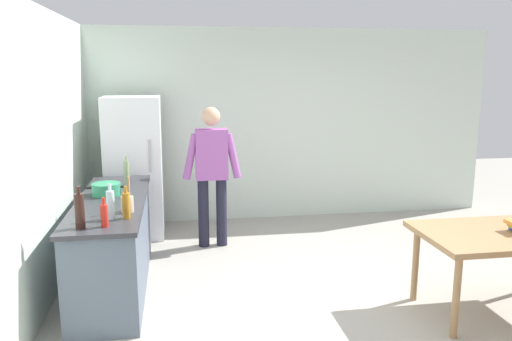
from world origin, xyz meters
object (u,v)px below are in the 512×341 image
(dining_table, at_px, (501,240))
(bottle_water_clear, at_px, (111,204))
(cooking_pot, at_px, (106,189))
(bottle_vinegar_tall, at_px, (127,173))
(bottle_oil_amber, at_px, (126,205))
(bottle_wine_dark, at_px, (80,210))
(refrigerator, at_px, (134,168))
(person, at_px, (212,167))
(utensil_jar, at_px, (127,203))
(bottle_sauce_red, at_px, (104,215))

(dining_table, distance_m, bottle_water_clear, 3.36)
(cooking_pot, relative_size, bottle_vinegar_tall, 1.25)
(bottle_oil_amber, relative_size, bottle_wine_dark, 0.82)
(dining_table, bearing_deg, refrigerator, 140.71)
(bottle_vinegar_tall, bearing_deg, person, 25.86)
(utensil_jar, distance_m, bottle_vinegar_tall, 1.09)
(utensil_jar, bearing_deg, bottle_wine_dark, -127.87)
(person, height_order, bottle_water_clear, person)
(person, bearing_deg, bottle_wine_dark, -120.99)
(cooking_pot, bearing_deg, refrigerator, 83.50)
(dining_table, relative_size, bottle_water_clear, 4.67)
(refrigerator, xyz_separation_m, bottle_oil_amber, (0.11, -2.30, 0.12))
(bottle_vinegar_tall, bearing_deg, utensil_jar, -84.88)
(bottle_vinegar_tall, distance_m, bottle_wine_dark, 1.52)
(refrigerator, height_order, bottle_wine_dark, refrigerator)
(person, relative_size, bottle_vinegar_tall, 5.31)
(bottle_sauce_red, bearing_deg, bottle_wine_dark, -177.04)
(bottle_sauce_red, bearing_deg, bottle_water_clear, 83.29)
(dining_table, relative_size, bottle_sauce_red, 5.83)
(bottle_vinegar_tall, relative_size, bottle_wine_dark, 0.94)
(utensil_jar, distance_m, bottle_wine_dark, 0.53)
(bottle_water_clear, bearing_deg, person, 60.87)
(utensil_jar, bearing_deg, bottle_oil_amber, -87.37)
(bottle_oil_amber, bearing_deg, bottle_wine_dark, -147.10)
(dining_table, bearing_deg, bottle_sauce_red, 176.63)
(bottle_oil_amber, relative_size, bottle_vinegar_tall, 0.88)
(refrigerator, height_order, bottle_sauce_red, refrigerator)
(dining_table, xyz_separation_m, bottle_wine_dark, (-3.53, 0.19, 0.37))
(person, bearing_deg, utensil_jar, -118.93)
(bottle_water_clear, bearing_deg, cooking_pot, 99.58)
(bottle_vinegar_tall, height_order, bottle_water_clear, bottle_vinegar_tall)
(dining_table, height_order, bottle_sauce_red, bottle_sauce_red)
(bottle_vinegar_tall, bearing_deg, bottle_wine_dark, -98.67)
(dining_table, height_order, cooking_pot, cooking_pot)
(bottle_wine_dark, relative_size, bottle_water_clear, 1.13)
(bottle_water_clear, bearing_deg, refrigerator, 89.54)
(bottle_sauce_red, bearing_deg, utensil_jar, 70.87)
(person, bearing_deg, refrigerator, 149.77)
(utensil_jar, relative_size, bottle_oil_amber, 1.14)
(bottle_sauce_red, xyz_separation_m, bottle_vinegar_tall, (0.05, 1.49, 0.04))
(refrigerator, distance_m, person, 1.10)
(person, xyz_separation_m, bottle_wine_dark, (-1.18, -1.96, 0.07))
(bottle_wine_dark, bearing_deg, bottle_sauce_red, 2.96)
(dining_table, height_order, bottle_water_clear, bottle_water_clear)
(person, relative_size, bottle_water_clear, 5.67)
(person, xyz_separation_m, dining_table, (2.35, -2.15, -0.31))
(bottle_oil_amber, height_order, bottle_wine_dark, bottle_wine_dark)
(refrigerator, xyz_separation_m, bottle_wine_dark, (-0.23, -2.51, 0.15))
(cooking_pot, bearing_deg, bottle_wine_dark, -93.38)
(person, distance_m, bottle_sauce_red, 2.19)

